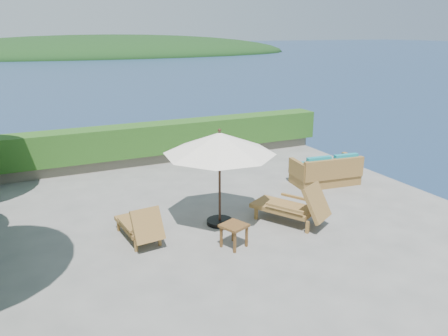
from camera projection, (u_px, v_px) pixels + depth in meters
name	position (u px, v px, depth m)	size (l,w,h in m)	color
ground	(227.00, 223.00, 10.31)	(12.00, 12.00, 0.00)	gray
foundation	(227.00, 280.00, 10.78)	(12.00, 12.00, 3.00)	#575045
ocean	(227.00, 330.00, 11.22)	(600.00, 600.00, 0.00)	#18284B
offshore_island	(111.00, 55.00, 142.24)	(126.00, 57.60, 12.60)	black
planter_wall_far	(157.00, 157.00, 15.10)	(12.00, 0.60, 0.36)	slate
hedge_far	(156.00, 138.00, 14.90)	(12.40, 0.90, 1.00)	#1B4012
patio_umbrella	(220.00, 144.00, 9.71)	(3.20, 3.20, 2.29)	black
lounge_left	(140.00, 225.00, 9.35)	(0.78, 1.58, 0.88)	olive
lounge_right	(294.00, 206.00, 10.19)	(1.53, 1.93, 1.04)	olive
side_table	(234.00, 229.00, 9.06)	(0.63, 0.63, 0.51)	brown
wicker_loveseat	(326.00, 172.00, 12.84)	(2.03, 1.20, 0.95)	olive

